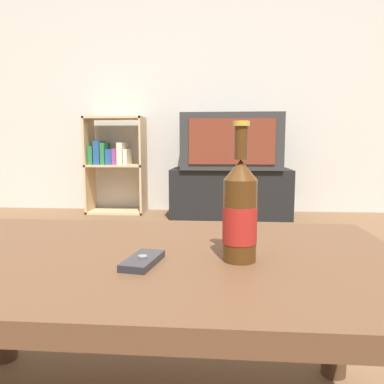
# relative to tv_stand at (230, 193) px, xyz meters

# --- Properties ---
(back_wall) EXTENTS (8.00, 0.05, 2.60)m
(back_wall) POSITION_rel_tv_stand_xyz_m (-0.25, 0.32, 1.08)
(back_wall) COLOR beige
(back_wall) RESTS_ON ground_plane
(coffee_table) EXTENTS (1.12, 0.66, 0.43)m
(coffee_table) POSITION_rel_tv_stand_xyz_m (-0.25, -2.70, 0.14)
(coffee_table) COLOR brown
(coffee_table) RESTS_ON ground_plane
(tv_stand) EXTENTS (1.09, 0.50, 0.45)m
(tv_stand) POSITION_rel_tv_stand_xyz_m (0.00, 0.00, 0.00)
(tv_stand) COLOR black
(tv_stand) RESTS_ON ground_plane
(television) EXTENTS (0.89, 0.56, 0.50)m
(television) POSITION_rel_tv_stand_xyz_m (0.00, -0.00, 0.47)
(television) COLOR #2D2D2D
(television) RESTS_ON tv_stand
(bookshelf) EXTENTS (0.56, 0.30, 0.93)m
(bookshelf) POSITION_rel_tv_stand_xyz_m (-1.14, 0.11, 0.28)
(bookshelf) COLOR tan
(bookshelf) RESTS_ON ground_plane
(beer_bottle) EXTENTS (0.07, 0.07, 0.28)m
(beer_bottle) POSITION_rel_tv_stand_xyz_m (-0.04, -2.74, 0.31)
(beer_bottle) COLOR #47280F
(beer_bottle) RESTS_ON coffee_table
(cell_phone) EXTENTS (0.07, 0.12, 0.02)m
(cell_phone) POSITION_rel_tv_stand_xyz_m (-0.23, -2.78, 0.22)
(cell_phone) COLOR #232328
(cell_phone) RESTS_ON coffee_table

